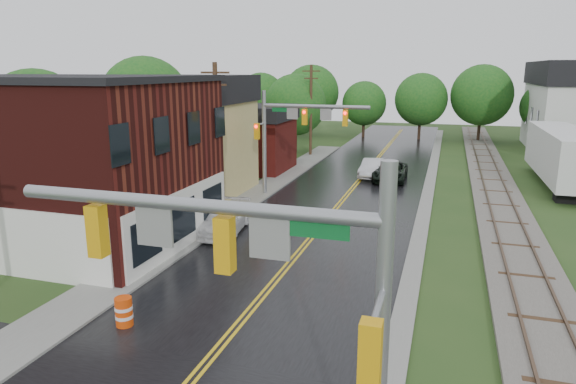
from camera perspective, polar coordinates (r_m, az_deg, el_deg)
The scene contains 20 objects.
main_road at distance 37.65m, azimuth 7.02°, elevation 0.20°, with size 10.00×90.00×0.02m, color black.
curb_right at distance 41.98m, azimuth 15.54°, elevation 1.19°, with size 0.80×70.00×0.12m, color gray.
sidewalk_left at distance 34.64m, azimuth -4.65°, elevation -0.92°, with size 2.40×50.00×0.12m, color gray.
brick_building at distance 28.68m, azimuth -24.31°, elevation 3.38°, with size 14.30×10.30×8.30m.
yellow_house at distance 36.91m, azimuth -11.11°, elevation 4.84°, with size 8.00×7.00×6.40m, color tan.
darkred_building at distance 44.71m, azimuth -4.45°, elevation 5.24°, with size 7.00×6.00×4.40m, color #3F0F0C.
railroad at distance 42.10m, azimuth 21.81°, elevation 0.89°, with size 3.20×80.00×0.30m.
traffic_signal_near at distance 9.34m, azimuth -2.67°, elevation -9.40°, with size 7.34×0.30×7.20m.
traffic_signal_far at distance 34.72m, azimuth 0.66°, elevation 7.51°, with size 7.34×0.43×7.20m.
utility_pole_b at distance 31.29m, azimuth -7.90°, elevation 6.26°, with size 1.80×0.28×9.00m.
utility_pole_c at distance 51.95m, azimuth 2.55°, elevation 9.21°, with size 1.80×0.28×9.00m.
tree_left_a at distance 38.55m, azimuth -25.97°, elevation 6.97°, with size 6.80×6.80×8.67m.
tree_left_b at distance 45.17m, azimuth -15.44°, elevation 9.37°, with size 7.60×7.60×9.69m.
tree_left_c at distance 50.42m, azimuth -6.53°, elevation 8.77°, with size 6.00×6.00×7.65m.
tree_left_e at distance 54.31m, azimuth 0.96°, elevation 9.51°, with size 6.40×6.40×8.16m.
suv_dark at distance 41.10m, azimuth 11.29°, elevation 2.21°, with size 2.44×5.29×1.47m, color black.
sedan_silver at distance 42.27m, azimuth 9.37°, elevation 2.62°, with size 1.58×4.53×1.49m, color #B9B9BE.
pickup_white at distance 27.88m, azimuth -7.01°, elevation -3.06°, with size 1.97×4.84×1.41m, color white.
semi_trailer at distance 43.27m, azimuth 28.14°, elevation 3.78°, with size 3.13×13.74×4.23m.
construction_barrel at distance 18.85m, azimuth -17.77°, elevation -12.57°, with size 0.58×0.58×1.04m, color #D73E09.
Camera 1 is at (6.45, -6.08, 8.61)m, focal length 32.00 mm.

